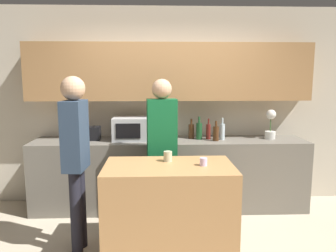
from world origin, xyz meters
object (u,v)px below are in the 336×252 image
object	(u,v)px
bottle_4	(222,131)
cup_0	(168,156)
bottle_0	(191,131)
bottle_1	(199,131)
person_center	(76,149)
toaster	(90,133)
person_left	(162,139)
bottle_3	(216,133)
microwave	(133,129)
potted_plant	(270,124)
cup_1	(204,162)
bottle_2	(208,131)

from	to	relation	value
bottle_4	cup_0	bearing A→B (deg)	-127.43
bottle_0	bottle_1	size ratio (longest dim) A/B	0.88
cup_0	person_center	size ratio (longest dim) A/B	0.06
toaster	bottle_4	xyz separation A→B (m)	(1.75, -0.04, 0.02)
toaster	person_left	size ratio (longest dim) A/B	0.15
person_center	bottle_3	bearing A→B (deg)	126.32
bottle_4	cup_0	size ratio (longest dim) A/B	2.79
microwave	bottle_4	xyz separation A→B (m)	(1.18, -0.04, -0.04)
microwave	toaster	distance (m)	0.57
bottle_1	bottle_3	bearing A→B (deg)	-28.22
potted_plant	bottle_0	xyz separation A→B (m)	(-1.06, 0.06, -0.10)
cup_1	toaster	bearing A→B (deg)	137.89
cup_0	bottle_1	bearing A→B (deg)	66.05
bottle_1	person_center	xyz separation A→B (m)	(-1.37, -1.11, 0.02)
bottle_4	person_left	world-z (taller)	person_left
toaster	cup_0	bearing A→B (deg)	-46.24
microwave	cup_1	xyz separation A→B (m)	(0.76, -1.20, -0.14)
potted_plant	bottle_4	distance (m)	0.67
bottle_1	bottle_4	bearing A→B (deg)	-6.49
bottle_2	bottle_3	xyz separation A→B (m)	(0.08, -0.12, -0.01)
potted_plant	person_left	size ratio (longest dim) A/B	0.23
microwave	person_center	world-z (taller)	person_center
bottle_3	potted_plant	bearing A→B (deg)	8.55
bottle_4	person_center	size ratio (longest dim) A/B	0.16
bottle_1	cup_0	size ratio (longest dim) A/B	2.91
bottle_4	person_left	distance (m)	0.96
toaster	potted_plant	world-z (taller)	potted_plant
toaster	cup_1	bearing A→B (deg)	-42.11
toaster	bottle_1	world-z (taller)	bottle_1
bottle_4	bottle_2	bearing A→B (deg)	165.36
microwave	cup_1	distance (m)	1.43
potted_plant	bottle_2	size ratio (longest dim) A/B	1.42
toaster	bottle_3	world-z (taller)	bottle_3
bottle_0	person_left	distance (m)	0.74
cup_1	bottle_1	bearing A→B (deg)	84.55
toaster	person_center	bearing A→B (deg)	-86.04
microwave	bottle_1	distance (m)	0.88
bottle_3	cup_1	bearing A→B (deg)	-106.40
person_left	bottle_1	bearing A→B (deg)	-137.93
bottle_4	person_center	xyz separation A→B (m)	(-1.67, -1.07, 0.02)
bottle_0	bottle_4	world-z (taller)	bottle_4
toaster	person_left	distance (m)	1.09
bottle_2	person_center	world-z (taller)	person_center
microwave	bottle_0	world-z (taller)	microwave
potted_plant	person_center	bearing A→B (deg)	-154.48
potted_plant	person_left	distance (m)	1.57
person_left	bottle_2	bearing A→B (deg)	-143.70
bottle_2	person_center	xyz separation A→B (m)	(-1.49, -1.12, 0.03)
bottle_0	bottle_3	size ratio (longest dim) A/B	1.02
bottle_3	person_left	bearing A→B (deg)	-148.45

